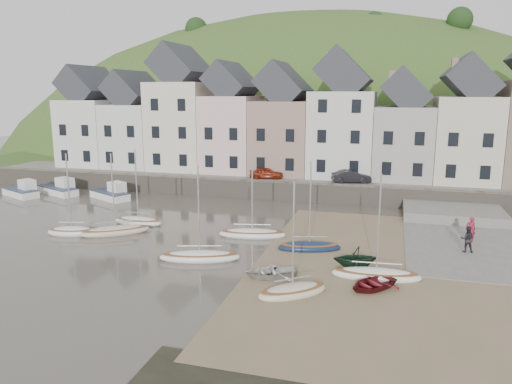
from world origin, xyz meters
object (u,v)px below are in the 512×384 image
(car_left, at_px, (266,173))
(person_dark, at_px, (467,239))
(sailboat_0, at_px, (138,221))
(rowboat_red, at_px, (372,283))
(rowboat_green, at_px, (355,258))
(rowboat_white, at_px, (271,272))
(person_red, at_px, (471,229))
(car_right, at_px, (351,176))

(car_left, bearing_deg, person_dark, -143.28)
(sailboat_0, distance_m, rowboat_red, 20.60)
(rowboat_red, distance_m, car_left, 25.91)
(sailboat_0, height_order, rowboat_green, sailboat_0)
(rowboat_white, xyz_separation_m, rowboat_green, (4.55, 2.68, 0.38))
(person_red, height_order, car_left, car_left)
(car_left, bearing_deg, sailboat_0, 141.95)
(rowboat_red, relative_size, car_left, 0.84)
(rowboat_white, height_order, rowboat_red, rowboat_white)
(rowboat_red, relative_size, person_red, 1.66)
(person_dark, bearing_deg, rowboat_green, 35.98)
(rowboat_green, height_order, person_dark, person_dark)
(person_red, relative_size, person_dark, 1.01)
(person_red, bearing_deg, car_right, -58.63)
(rowboat_green, xyz_separation_m, car_right, (-2.03, 20.08, 1.48))
(rowboat_white, relative_size, person_dark, 1.70)
(sailboat_0, xyz_separation_m, person_red, (25.03, 1.92, 0.74))
(person_red, bearing_deg, rowboat_green, 39.99)
(rowboat_white, xyz_separation_m, car_left, (-6.21, 22.76, 1.83))
(rowboat_green, distance_m, person_dark, 8.46)
(person_red, height_order, car_right, car_right)
(rowboat_red, xyz_separation_m, car_left, (-11.89, 22.95, 1.83))
(rowboat_white, relative_size, person_red, 1.68)
(car_left, bearing_deg, rowboat_green, -164.47)
(car_left, bearing_deg, rowboat_red, -165.24)
(person_red, xyz_separation_m, car_left, (-18.14, 12.57, 1.19))
(sailboat_0, height_order, person_red, sailboat_0)
(rowboat_red, height_order, person_red, person_red)
(person_red, relative_size, car_right, 0.46)
(rowboat_white, bearing_deg, person_red, 108.32)
(sailboat_0, relative_size, rowboat_green, 2.41)
(person_red, bearing_deg, rowboat_white, 35.00)
(person_red, bearing_deg, person_dark, 72.20)
(rowboat_white, height_order, person_dark, person_dark)
(sailboat_0, height_order, car_left, sailboat_0)
(person_dark, relative_size, car_left, 0.50)
(sailboat_0, distance_m, rowboat_green, 18.51)
(rowboat_red, relative_size, person_dark, 1.68)
(sailboat_0, distance_m, car_left, 16.15)
(sailboat_0, relative_size, rowboat_white, 2.12)
(rowboat_green, height_order, car_right, car_right)
(rowboat_red, bearing_deg, rowboat_green, 154.38)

